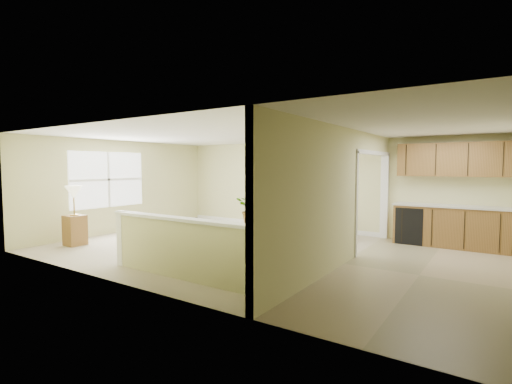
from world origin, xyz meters
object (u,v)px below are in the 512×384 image
Objects in this scene: piano_bench at (189,236)px; loveseat at (309,221)px; palm_plant at (256,209)px; lamp_stand at (75,220)px; small_plant at (341,230)px; accent_table at (295,215)px; piano at (172,218)px.

loveseat is at bearing 65.04° from piano_bench.
palm_plant is 0.98× the size of lamp_stand.
palm_plant reaches higher than small_plant.
piano_bench is 0.53× the size of palm_plant.
lamp_stand reaches higher than accent_table.
loveseat is 1.16× the size of lamp_stand.
palm_plant is (-1.50, -0.37, 0.28)m from loveseat.
piano is at bearing -118.91° from loveseat.
small_plant is at bearing 45.19° from piano_bench.
loveseat is 2.70× the size of small_plant.
piano is at bearing 57.83° from lamp_stand.
piano is at bearing -150.96° from small_plant.
lamp_stand is at bearing -150.08° from piano_bench.
piano is 1.35× the size of lamp_stand.
loveseat reaches higher than accent_table.
lamp_stand is at bearing -114.19° from loveseat.
piano is 1.38× the size of palm_plant.
lamp_stand is (-1.17, -1.87, 0.07)m from piano.
accent_table is at bearing 53.46° from lamp_stand.
accent_table is 5.56m from lamp_stand.
accent_table is at bearing 19.49° from palm_plant.
accent_table is (-0.44, -0.00, 0.16)m from loveseat.
accent_table is 1.67m from small_plant.
accent_table is 1.13m from palm_plant.
small_plant is (3.70, 2.05, -0.26)m from piano.
loveseat is at bearing 0.04° from accent_table.
piano_bench is at bearing -134.81° from small_plant.
accent_table reaches higher than small_plant.
piano is 2.47m from palm_plant.
loveseat is at bearing 49.98° from lamp_stand.
lamp_stand reaches higher than small_plant.
palm_plant is (1.08, 2.23, 0.07)m from piano.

